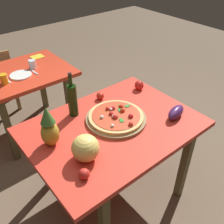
{
  "coord_description": "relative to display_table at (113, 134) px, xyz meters",
  "views": [
    {
      "loc": [
        -0.96,
        -1.16,
        2.01
      ],
      "look_at": [
        0.06,
        0.08,
        0.83
      ],
      "focal_mm": 40.3,
      "sensor_mm": 36.0,
      "label": 1
    }
  ],
  "objects": [
    {
      "name": "wine_bottle",
      "position": [
        -0.16,
        0.31,
        0.23
      ],
      "size": [
        0.08,
        0.08,
        0.37
      ],
      "color": "black",
      "rests_on": "display_table"
    },
    {
      "name": "dinner_plate",
      "position": [
        -0.23,
        1.22,
        0.1
      ],
      "size": [
        0.22,
        0.22,
        0.02
      ],
      "primitive_type": "cylinder",
      "color": "white",
      "rests_on": "background_table"
    },
    {
      "name": "pizza_board",
      "position": [
        0.06,
        0.03,
        0.1
      ],
      "size": [
        0.48,
        0.48,
        0.02
      ],
      "primitive_type": "cylinder",
      "color": "olive",
      "rests_on": "display_table"
    },
    {
      "name": "tomato_near_board",
      "position": [
        -0.46,
        -0.28,
        0.12
      ],
      "size": [
        0.07,
        0.07,
        0.07
      ],
      "primitive_type": "sphere",
      "color": "red",
      "rests_on": "display_table"
    },
    {
      "name": "background_table",
      "position": [
        -0.2,
        1.31,
        -0.03
      ],
      "size": [
        1.03,
        0.8,
        0.78
      ],
      "color": "#4F4426",
      "rests_on": "ground_plane"
    },
    {
      "name": "eggplant",
      "position": [
        0.46,
        -0.24,
        0.13
      ],
      "size": [
        0.21,
        0.13,
        0.09
      ],
      "primitive_type": "ellipsoid",
      "rotation": [
        0.0,
        0.0,
        0.22
      ],
      "color": "#451F50",
      "rests_on": "display_table"
    },
    {
      "name": "bell_pepper",
      "position": [
        0.53,
        0.26,
        0.13
      ],
      "size": [
        0.08,
        0.08,
        0.09
      ],
      "primitive_type": "ellipsoid",
      "color": "red",
      "rests_on": "display_table"
    },
    {
      "name": "drinking_glass_juice",
      "position": [
        -0.41,
        1.17,
        0.14
      ],
      "size": [
        0.07,
        0.07,
        0.1
      ],
      "primitive_type": "cylinder",
      "color": "gold",
      "rests_on": "background_table"
    },
    {
      "name": "ground_plane",
      "position": [
        0.0,
        0.0,
        -0.69
      ],
      "size": [
        10.0,
        10.0,
        0.0
      ],
      "primitive_type": "plane",
      "color": "brown"
    },
    {
      "name": "melon",
      "position": [
        -0.36,
        -0.16,
        0.18
      ],
      "size": [
        0.18,
        0.18,
        0.18
      ],
      "primitive_type": "sphere",
      "color": "#ECCB63",
      "rests_on": "display_table"
    },
    {
      "name": "knife_utensil",
      "position": [
        -0.09,
        1.22,
        0.09
      ],
      "size": [
        0.03,
        0.18,
        0.01
      ],
      "primitive_type": "cube",
      "rotation": [
        0.0,
        0.0,
        0.06
      ],
      "color": "silver",
      "rests_on": "background_table"
    },
    {
      "name": "display_table",
      "position": [
        0.0,
        0.0,
        0.0
      ],
      "size": [
        1.31,
        0.96,
        0.78
      ],
      "color": "#4F4426",
      "rests_on": "ground_plane"
    },
    {
      "name": "pizza",
      "position": [
        0.06,
        0.03,
        0.13
      ],
      "size": [
        0.43,
        0.43,
        0.06
      ],
      "color": "tan",
      "rests_on": "pizza_board"
    },
    {
      "name": "drinking_glass_water",
      "position": [
        -0.05,
        1.31,
        0.13
      ],
      "size": [
        0.08,
        0.08,
        0.09
      ],
      "primitive_type": "cylinder",
      "color": "silver",
      "rests_on": "background_table"
    },
    {
      "name": "fork_utensil",
      "position": [
        -0.37,
        1.22,
        0.09
      ],
      "size": [
        0.02,
        0.18,
        0.01
      ],
      "primitive_type": "cube",
      "rotation": [
        0.0,
        0.0,
        0.0
      ],
      "color": "silver",
      "rests_on": "background_table"
    },
    {
      "name": "tomato_beside_pepper",
      "position": [
        0.14,
        0.35,
        0.12
      ],
      "size": [
        0.07,
        0.07,
        0.07
      ],
      "primitive_type": "sphere",
      "color": "red",
      "rests_on": "display_table"
    },
    {
      "name": "pineapple_left",
      "position": [
        -0.47,
        0.11,
        0.23
      ],
      "size": [
        0.13,
        0.13,
        0.32
      ],
      "color": "#B3902A",
      "rests_on": "display_table"
    },
    {
      "name": "napkin_folded",
      "position": [
        0.11,
        1.56,
        0.09
      ],
      "size": [
        0.14,
        0.12,
        0.01
      ],
      "primitive_type": "cube",
      "rotation": [
        0.0,
        0.0,
        0.0
      ],
      "color": "yellow",
      "rests_on": "background_table"
    }
  ]
}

